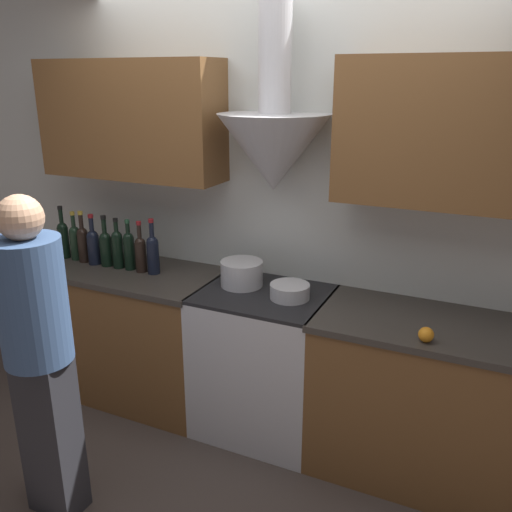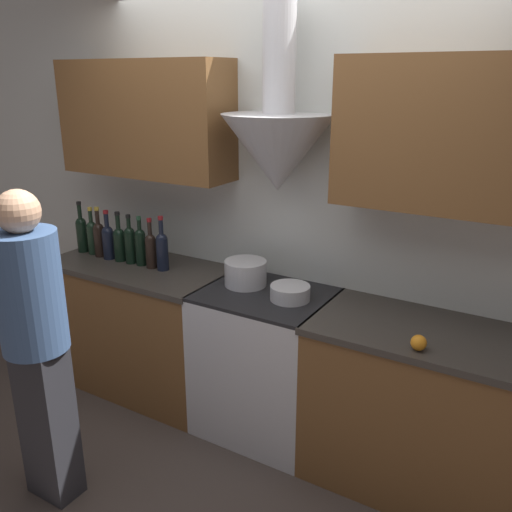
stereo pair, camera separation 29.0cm
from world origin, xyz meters
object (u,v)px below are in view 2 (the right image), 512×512
(wine_bottle_5, at_px, (130,243))
(person_foreground_left, at_px, (36,337))
(stove_range, at_px, (265,362))
(wine_bottle_8, at_px, (162,249))
(wine_bottle_7, at_px, (151,249))
(wine_bottle_1, at_px, (92,235))
(wine_bottle_4, at_px, (119,242))
(wine_bottle_0, at_px, (82,232))
(wine_bottle_3, at_px, (108,240))
(orange_fruit, at_px, (419,343))
(mixing_bowl, at_px, (290,293))
(wine_bottle_6, at_px, (141,245))
(stock_pot, at_px, (246,273))
(wine_bottle_2, at_px, (99,237))

(wine_bottle_5, height_order, person_foreground_left, person_foreground_left)
(stove_range, bearing_deg, wine_bottle_8, 179.83)
(wine_bottle_7, bearing_deg, wine_bottle_1, 178.40)
(wine_bottle_1, distance_m, wine_bottle_4, 0.27)
(wine_bottle_0, xyz_separation_m, wine_bottle_7, (0.64, -0.01, -0.01))
(wine_bottle_3, distance_m, orange_fruit, 2.14)
(wine_bottle_7, distance_m, mixing_bowl, 1.00)
(mixing_bowl, bearing_deg, wine_bottle_0, 179.41)
(wine_bottle_5, bearing_deg, wine_bottle_6, 4.02)
(wine_bottle_6, height_order, stock_pot, wine_bottle_6)
(wine_bottle_2, relative_size, wine_bottle_7, 1.05)
(wine_bottle_6, height_order, person_foreground_left, person_foreground_left)
(wine_bottle_3, bearing_deg, wine_bottle_6, 2.98)
(wine_bottle_8, xyz_separation_m, person_foreground_left, (0.09, -1.03, -0.14))
(wine_bottle_4, distance_m, wine_bottle_7, 0.27)
(wine_bottle_4, bearing_deg, wine_bottle_3, -175.44)
(wine_bottle_0, bearing_deg, person_foreground_left, -51.64)
(stove_range, bearing_deg, orange_fruit, -13.78)
(wine_bottle_5, xyz_separation_m, wine_bottle_8, (0.27, 0.01, 0.00))
(wine_bottle_5, relative_size, person_foreground_left, 0.20)
(wine_bottle_2, relative_size, wine_bottle_5, 1.05)
(stock_pot, bearing_deg, wine_bottle_7, -175.35)
(wine_bottle_0, distance_m, stock_pot, 1.31)
(wine_bottle_3, bearing_deg, wine_bottle_2, 174.74)
(wine_bottle_8, xyz_separation_m, orange_fruit, (1.67, -0.23, -0.10))
(wine_bottle_5, bearing_deg, wine_bottle_8, 1.20)
(stove_range, height_order, wine_bottle_1, wine_bottle_1)
(stove_range, bearing_deg, mixing_bowl, -3.75)
(wine_bottle_0, xyz_separation_m, wine_bottle_2, (0.18, -0.01, -0.01))
(wine_bottle_3, height_order, wine_bottle_5, wine_bottle_3)
(wine_bottle_1, relative_size, wine_bottle_5, 1.00)
(wine_bottle_0, xyz_separation_m, person_foreground_left, (0.82, -1.03, -0.14))
(wine_bottle_0, height_order, wine_bottle_6, wine_bottle_0)
(person_foreground_left, bearing_deg, wine_bottle_5, 109.35)
(wine_bottle_6, relative_size, stock_pot, 1.31)
(wine_bottle_3, relative_size, wine_bottle_8, 0.95)
(wine_bottle_2, bearing_deg, wine_bottle_7, -0.08)
(wine_bottle_8, xyz_separation_m, stock_pot, (0.58, 0.05, -0.06))
(wine_bottle_1, height_order, stock_pot, wine_bottle_1)
(wine_bottle_1, bearing_deg, wine_bottle_8, -0.82)
(wine_bottle_4, bearing_deg, stove_range, 0.21)
(wine_bottle_4, relative_size, person_foreground_left, 0.21)
(wine_bottle_7, bearing_deg, wine_bottle_2, 179.92)
(stove_range, height_order, wine_bottle_5, wine_bottle_5)
(stove_range, xyz_separation_m, mixing_bowl, (0.16, -0.01, 0.48))
(wine_bottle_3, bearing_deg, wine_bottle_1, 172.46)
(wine_bottle_0, relative_size, wine_bottle_2, 1.04)
(person_foreground_left, bearing_deg, mixing_bowl, 51.23)
(wine_bottle_0, xyz_separation_m, wine_bottle_1, (0.10, 0.01, -0.01))
(wine_bottle_1, height_order, person_foreground_left, person_foreground_left)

